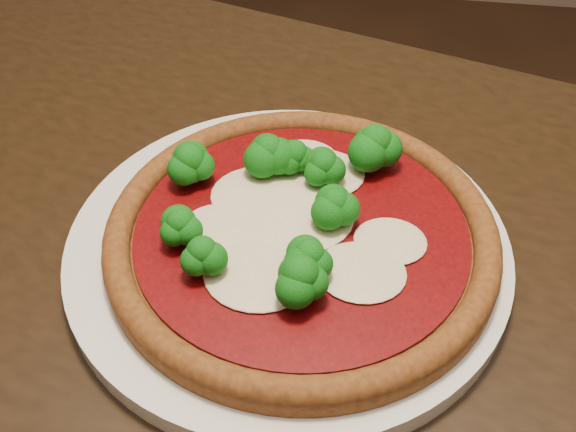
# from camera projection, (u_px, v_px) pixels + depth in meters

# --- Properties ---
(dining_table) EXTENTS (1.41, 1.05, 0.75)m
(dining_table) POSITION_uv_depth(u_px,v_px,m) (295.00, 335.00, 0.58)
(dining_table) COLOR black
(dining_table) RESTS_ON floor
(plate) EXTENTS (0.34, 0.34, 0.02)m
(plate) POSITION_uv_depth(u_px,v_px,m) (288.00, 244.00, 0.50)
(plate) COLOR silver
(plate) RESTS_ON dining_table
(pizza) EXTENTS (0.30, 0.30, 0.06)m
(pizza) POSITION_uv_depth(u_px,v_px,m) (299.00, 225.00, 0.48)
(pizza) COLOR brown
(pizza) RESTS_ON plate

